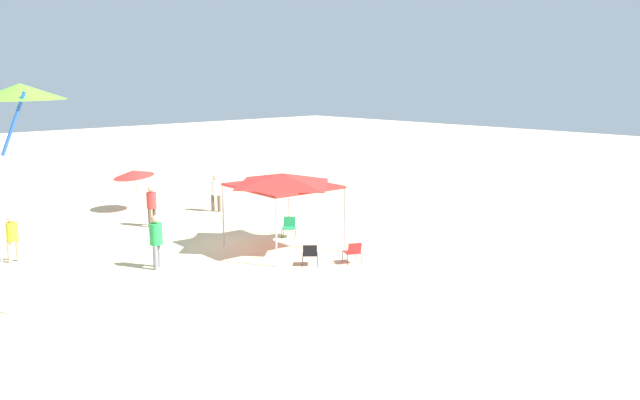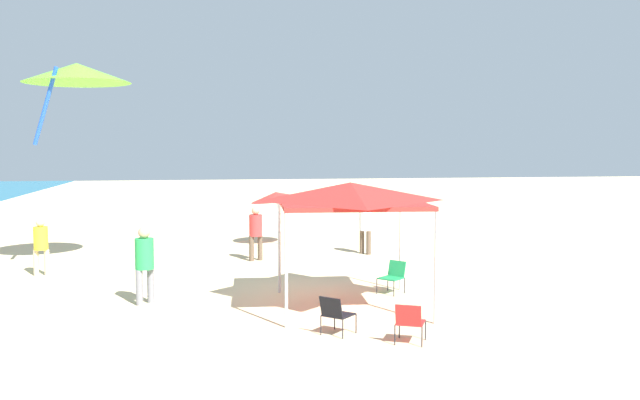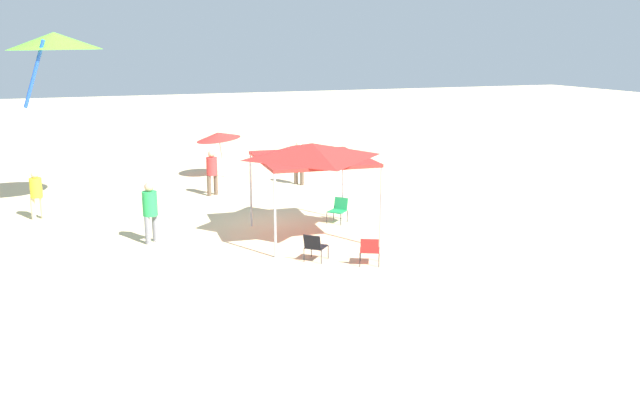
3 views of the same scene
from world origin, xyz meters
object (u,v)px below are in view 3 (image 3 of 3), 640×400
(person_watching_sky, at_px, (299,160))
(person_kite_handler, at_px, (212,169))
(person_near_umbrella, at_px, (36,191))
(folding_chair_right_of_tent, at_px, (370,249))
(person_far_stroller, at_px, (150,208))
(kite_delta_lime, at_px, (54,41))
(folding_chair_facing_ocean, at_px, (315,245))
(canopy_tent, at_px, (312,152))
(beach_umbrella, at_px, (218,136))
(folding_chair_near_cooler, at_px, (339,208))

(person_watching_sky, bearing_deg, person_kite_handler, 68.41)
(person_watching_sky, xyz_separation_m, person_near_umbrella, (-2.37, 10.34, -0.09))
(folding_chair_right_of_tent, height_order, person_far_stroller, person_far_stroller)
(person_watching_sky, bearing_deg, kite_delta_lime, 66.56)
(folding_chair_facing_ocean, height_order, person_far_stroller, person_far_stroller)
(canopy_tent, distance_m, kite_delta_lime, 10.05)
(person_kite_handler, bearing_deg, person_far_stroller, -141.30)
(beach_umbrella, relative_size, person_kite_handler, 1.21)
(canopy_tent, height_order, folding_chair_right_of_tent, canopy_tent)
(canopy_tent, height_order, person_kite_handler, canopy_tent)
(folding_chair_near_cooler, bearing_deg, folding_chair_facing_ocean, -73.01)
(canopy_tent, height_order, person_far_stroller, canopy_tent)
(folding_chair_near_cooler, bearing_deg, beach_umbrella, 151.02)
(folding_chair_facing_ocean, bearing_deg, folding_chair_near_cooler, -78.04)
(folding_chair_near_cooler, distance_m, person_kite_handler, 6.47)
(person_near_umbrella, bearing_deg, person_kite_handler, 11.78)
(folding_chair_right_of_tent, distance_m, person_kite_handler, 10.44)
(folding_chair_near_cooler, distance_m, folding_chair_facing_ocean, 4.35)
(folding_chair_facing_ocean, distance_m, person_near_umbrella, 10.69)
(folding_chair_near_cooler, bearing_deg, canopy_tent, -89.02)
(canopy_tent, bearing_deg, folding_chair_right_of_tent, -171.32)
(person_near_umbrella, bearing_deg, folding_chair_facing_ocean, -48.64)
(person_far_stroller, xyz_separation_m, person_near_umbrella, (4.26, 3.33, -0.11))
(person_far_stroller, bearing_deg, kite_delta_lime, -108.03)
(person_watching_sky, bearing_deg, person_near_umbrella, 70.31)
(beach_umbrella, distance_m, person_kite_handler, 3.80)
(person_watching_sky, bearing_deg, folding_chair_near_cooler, 140.77)
(beach_umbrella, relative_size, folding_chair_near_cooler, 2.66)
(folding_chair_facing_ocean, distance_m, person_kite_handler, 9.40)
(beach_umbrella, height_order, kite_delta_lime, kite_delta_lime)
(person_far_stroller, bearing_deg, folding_chair_right_of_tent, 98.47)
(kite_delta_lime, bearing_deg, person_watching_sky, -48.46)
(folding_chair_right_of_tent, distance_m, person_far_stroller, 6.88)
(person_far_stroller, bearing_deg, folding_chair_near_cooler, 139.83)
(person_watching_sky, xyz_separation_m, person_kite_handler, (-0.76, 3.92, -0.03))
(beach_umbrella, height_order, person_near_umbrella, beach_umbrella)
(canopy_tent, height_order, person_near_umbrella, canopy_tent)
(folding_chair_right_of_tent, xyz_separation_m, kite_delta_lime, (9.44, 7.66, 5.54))
(person_kite_handler, bearing_deg, canopy_tent, -99.45)
(folding_chair_facing_ocean, height_order, person_kite_handler, person_kite_handler)
(folding_chair_near_cooler, xyz_separation_m, person_kite_handler, (5.61, 3.17, 0.59))
(folding_chair_near_cooler, distance_m, kite_delta_lime, 11.33)
(folding_chair_right_of_tent, bearing_deg, person_near_umbrella, -19.24)
(folding_chair_facing_ocean, bearing_deg, beach_umbrella, -47.55)
(person_kite_handler, bearing_deg, beach_umbrella, 50.08)
(folding_chair_right_of_tent, bearing_deg, folding_chair_facing_ocean, -7.71)
(kite_delta_lime, bearing_deg, person_near_umbrella, 163.35)
(canopy_tent, distance_m, folding_chair_right_of_tent, 3.95)
(folding_chair_facing_ocean, bearing_deg, canopy_tent, -65.61)
(person_far_stroller, height_order, person_kite_handler, person_far_stroller)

